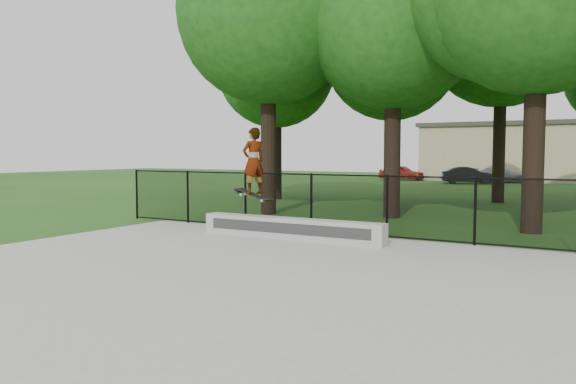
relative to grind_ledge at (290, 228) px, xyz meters
The scene contains 10 objects.
ground 5.09m from the grind_ledge, 67.70° to the right, with size 100.00×100.00×0.00m, color #1F4A14.
concrete_slab 5.09m from the grind_ledge, 67.70° to the right, with size 14.00×12.00×0.06m, color #A0A09B.
grind_ledge is the anchor object (origin of this frame).
car_a 30.83m from the grind_ledge, 103.61° to the left, with size 1.36×3.36×1.15m, color maroon.
car_b 27.41m from the grind_ledge, 93.67° to the left, with size 1.20×3.13×1.14m, color black.
car_c 30.02m from the grind_ledge, 90.14° to the left, with size 1.46×3.31×1.04m, color #8B929E.
skater_airborne 1.79m from the grind_ledge, 169.59° to the right, with size 0.80×0.68×1.79m.
chainlink_fence 2.33m from the grind_ledge, 31.91° to the left, with size 16.06×0.06×1.50m.
tree_row 11.05m from the grind_ledge, 77.79° to the left, with size 20.53×18.43×10.99m.
distant_building 33.35m from the grind_ledge, 90.13° to the left, with size 12.40×6.40×4.30m.
Camera 1 is at (4.48, -6.61, 2.07)m, focal length 35.00 mm.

